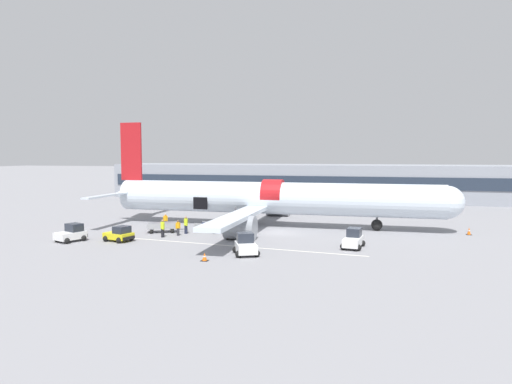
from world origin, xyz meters
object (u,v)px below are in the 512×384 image
at_px(baggage_tug_rear, 246,246).
at_px(baggage_cart_queued, 210,227).
at_px(airplane, 269,199).
at_px(baggage_cart_loading, 163,228).
at_px(baggage_tug_lead, 120,235).
at_px(baggage_tug_spare, 71,234).
at_px(ground_crew_driver, 165,220).
at_px(ground_crew_loader_a, 186,225).
at_px(ground_crew_supervisor, 178,228).
at_px(ground_crew_loader_b, 163,228).
at_px(baggage_tug_mid, 353,240).

height_order(baggage_tug_rear, baggage_cart_queued, baggage_tug_rear).
bearing_deg(airplane, baggage_cart_loading, -145.53).
xyz_separation_m(baggage_tug_lead, baggage_tug_rear, (13.19, -2.59, 0.11)).
height_order(baggage_tug_lead, baggage_tug_spare, baggage_tug_spare).
bearing_deg(baggage_cart_loading, ground_crew_driver, 110.47).
bearing_deg(baggage_tug_rear, airplane, 95.73).
relative_size(baggage_tug_lead, ground_crew_loader_a, 1.64).
height_order(airplane, ground_crew_loader_a, airplane).
height_order(baggage_tug_spare, baggage_cart_loading, baggage_tug_spare).
xyz_separation_m(airplane, ground_crew_driver, (-11.03, -3.94, -2.32)).
bearing_deg(baggage_tug_lead, baggage_cart_loading, 72.92).
bearing_deg(ground_crew_supervisor, ground_crew_loader_b, -130.50).
xyz_separation_m(baggage_tug_lead, ground_crew_loader_a, (4.44, 5.47, 0.32)).
bearing_deg(baggage_tug_rear, ground_crew_driver, 138.46).
height_order(airplane, ground_crew_driver, airplane).
xyz_separation_m(baggage_tug_lead, baggage_cart_loading, (1.73, 5.63, -0.14)).
height_order(ground_crew_loader_b, ground_crew_driver, ground_crew_loader_b).
bearing_deg(airplane, ground_crew_supervisor, -132.43).
bearing_deg(ground_crew_loader_a, ground_crew_driver, 141.23).
relative_size(baggage_tug_mid, ground_crew_driver, 2.09).
bearing_deg(ground_crew_driver, ground_crew_supervisor, -51.20).
distance_m(ground_crew_loader_a, ground_crew_supervisor, 1.32).
bearing_deg(baggage_tug_rear, baggage_cart_loading, 144.35).
height_order(baggage_tug_lead, ground_crew_loader_b, ground_crew_loader_b).
bearing_deg(ground_crew_supervisor, airplane, 47.57).
height_order(baggage_cart_queued, ground_crew_loader_b, ground_crew_loader_b).
relative_size(baggage_tug_spare, ground_crew_driver, 1.92).
xyz_separation_m(airplane, baggage_cart_loading, (-9.95, -6.83, -2.66)).
height_order(airplane, ground_crew_supervisor, airplane).
bearing_deg(baggage_tug_mid, baggage_tug_spare, -172.09).
bearing_deg(baggage_tug_spare, airplane, 40.25).
xyz_separation_m(baggage_tug_spare, baggage_cart_queued, (10.95, 8.26, -0.23)).
bearing_deg(baggage_tug_spare, baggage_cart_loading, 47.88).
distance_m(baggage_tug_spare, baggage_cart_loading, 9.16).
bearing_deg(baggage_tug_spare, baggage_tug_lead, 14.76).
relative_size(baggage_cart_queued, ground_crew_supervisor, 2.55).
bearing_deg(ground_crew_loader_a, baggage_tug_lead, -129.06).
bearing_deg(baggage_tug_mid, baggage_cart_loading, 170.95).
relative_size(baggage_tug_mid, baggage_tug_rear, 1.07).
relative_size(baggage_tug_rear, ground_crew_loader_b, 1.74).
xyz_separation_m(baggage_cart_queued, ground_crew_loader_a, (-2.10, -1.63, 0.47)).
distance_m(baggage_tug_lead, baggage_tug_mid, 21.78).
bearing_deg(airplane, ground_crew_driver, -160.33).
bearing_deg(baggage_tug_rear, baggage_tug_mid, 30.87).
bearing_deg(baggage_tug_rear, ground_crew_supervisor, 143.17).
distance_m(baggage_tug_spare, ground_crew_supervisor, 10.08).
relative_size(airplane, ground_crew_loader_a, 22.53).
height_order(baggage_tug_spare, ground_crew_supervisor, baggage_tug_spare).
height_order(baggage_cart_queued, ground_crew_supervisor, ground_crew_supervisor).
distance_m(airplane, ground_crew_driver, 11.94).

